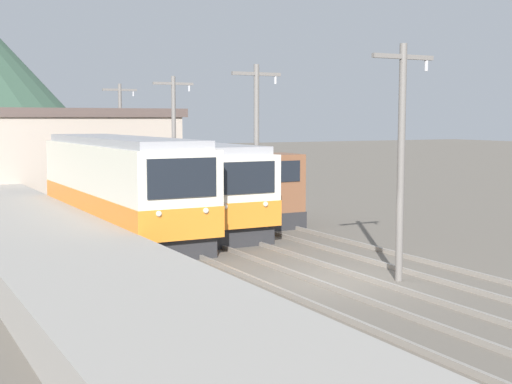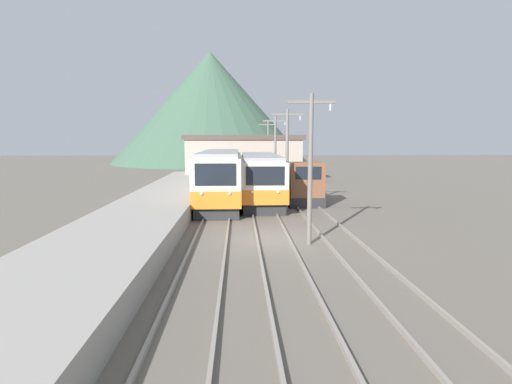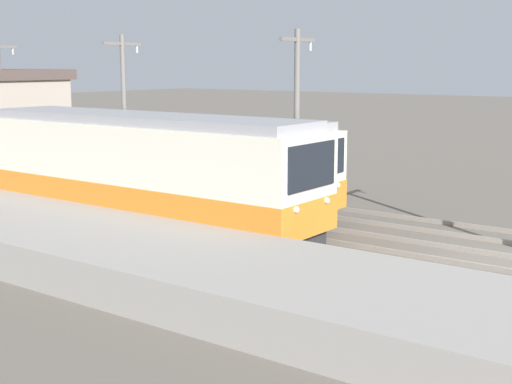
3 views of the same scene
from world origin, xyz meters
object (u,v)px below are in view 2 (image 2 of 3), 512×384
object	(u,v)px
commuter_train_left	(221,180)
shunting_locomotive	(302,186)
catenary_mast_far	(275,152)
catenary_mast_mid	(287,156)
catenary_mast_near	(311,163)
catenary_mast_distant	(268,149)
commuter_train_center	(260,180)

from	to	relation	value
commuter_train_left	shunting_locomotive	world-z (taller)	commuter_train_left
commuter_train_left	catenary_mast_far	size ratio (longest dim) A/B	1.97
catenary_mast_mid	commuter_train_left	bearing A→B (deg)	145.15
catenary_mast_far	catenary_mast_near	bearing A→B (deg)	-90.00
catenary_mast_mid	catenary_mast_distant	size ratio (longest dim) A/B	1.00
catenary_mast_near	commuter_train_center	bearing A→B (deg)	97.05
catenary_mast_near	catenary_mast_mid	xyz separation A→B (m)	(0.00, 8.23, 0.00)
commuter_train_center	catenary_mast_far	bearing A→B (deg)	70.53
commuter_train_center	catenary_mast_near	world-z (taller)	catenary_mast_near
shunting_locomotive	catenary_mast_mid	world-z (taller)	catenary_mast_mid
commuter_train_left	catenary_mast_distant	size ratio (longest dim) A/B	1.97
catenary_mast_mid	catenary_mast_far	world-z (taller)	same
shunting_locomotive	catenary_mast_far	size ratio (longest dim) A/B	0.89
catenary_mast_mid	catenary_mast_far	bearing A→B (deg)	90.00
catenary_mast_near	catenary_mast_far	size ratio (longest dim) A/B	1.00
commuter_train_center	catenary_mast_near	distance (m)	12.43
catenary_mast_near	catenary_mast_mid	bearing A→B (deg)	90.00
shunting_locomotive	catenary_mast_mid	distance (m)	4.25
commuter_train_center	catenary_mast_mid	world-z (taller)	catenary_mast_mid
commuter_train_left	catenary_mast_far	xyz separation A→B (m)	(4.31, 5.23, 1.78)
commuter_train_left	catenary_mast_distant	xyz separation A→B (m)	(4.31, 13.46, 1.78)
catenary_mast_far	catenary_mast_mid	bearing A→B (deg)	-90.00
commuter_train_center	catenary_mast_mid	bearing A→B (deg)	-69.16
commuter_train_left	catenary_mast_mid	xyz separation A→B (m)	(4.31, -3.00, 1.78)
commuter_train_left	catenary_mast_near	size ratio (longest dim) A/B	1.97
commuter_train_center	shunting_locomotive	distance (m)	3.11
commuter_train_left	catenary_mast_distant	distance (m)	14.24
catenary_mast_near	catenary_mast_mid	world-z (taller)	same
shunting_locomotive	catenary_mast_mid	xyz separation A→B (m)	(-1.49, -3.25, 2.30)
commuter_train_left	catenary_mast_far	distance (m)	7.01
commuter_train_center	catenary_mast_distant	distance (m)	12.73
commuter_train_left	catenary_mast_near	distance (m)	12.16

